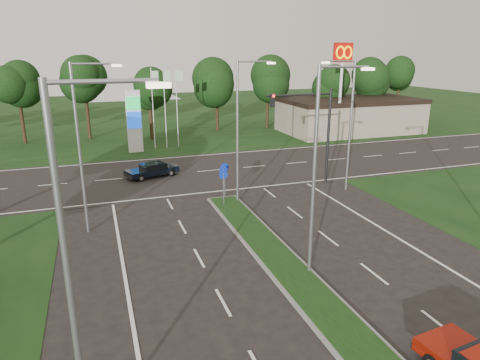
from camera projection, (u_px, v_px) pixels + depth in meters
name	position (u px, v px, depth m)	size (l,w,h in m)	color
verge_far	(148.00, 119.00, 63.20)	(160.00, 50.00, 0.02)	black
cross_road	(197.00, 172.00, 35.12)	(160.00, 12.00, 0.02)	black
median_kerb	(315.00, 299.00, 16.98)	(2.00, 26.00, 0.12)	slate
commercial_building	(350.00, 115.00, 52.24)	(16.00, 9.00, 4.00)	gray
streetlight_median_near	(319.00, 162.00, 17.66)	(2.53, 0.22, 9.00)	gray
streetlight_median_far	(240.00, 125.00, 26.72)	(2.53, 0.22, 9.00)	gray
streetlight_left_near	(76.00, 261.00, 9.34)	(2.53, 0.22, 9.00)	gray
streetlight_left_far	(83.00, 141.00, 22.02)	(2.53, 0.22, 9.00)	gray
streetlight_right_far	(348.00, 119.00, 29.14)	(2.53, 0.22, 9.00)	gray
traffic_signal	(313.00, 122.00, 30.57)	(5.10, 0.42, 7.00)	black
median_signs	(224.00, 176.00, 27.74)	(1.16, 1.76, 2.38)	gray
gas_pylon	(136.00, 120.00, 41.22)	(5.80, 1.26, 8.00)	silver
mcdonalds_sign	(342.00, 66.00, 45.63)	(2.20, 0.47, 10.40)	silver
treeline_far	(163.00, 76.00, 47.62)	(6.00, 6.00, 9.90)	black
navy_sedan	(152.00, 170.00, 33.57)	(4.28, 2.76, 1.09)	black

